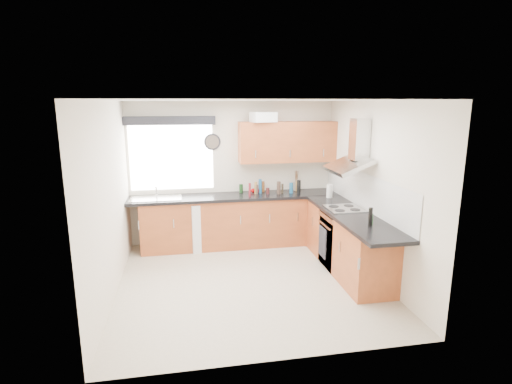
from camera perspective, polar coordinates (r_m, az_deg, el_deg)
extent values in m
plane|color=beige|center=(5.78, -0.95, -12.65)|extent=(3.60, 3.60, 0.00)
cube|color=white|center=(5.23, -1.06, 12.97)|extent=(3.60, 3.60, 0.02)
cube|color=silver|center=(7.11, -3.36, 2.75)|extent=(3.60, 0.02, 2.50)
cube|color=silver|center=(3.67, 3.59, -6.79)|extent=(3.60, 0.02, 2.50)
cube|color=silver|center=(5.39, -20.26, -1.24)|extent=(0.02, 3.60, 2.50)
cube|color=silver|center=(5.92, 16.45, 0.23)|extent=(0.02, 3.60, 2.50)
cube|color=silver|center=(7.01, -11.95, 4.83)|extent=(1.40, 0.02, 1.10)
cube|color=black|center=(6.87, -12.21, 9.94)|extent=(1.50, 0.18, 0.14)
cube|color=white|center=(6.20, 15.10, 0.18)|extent=(0.01, 3.00, 0.54)
cube|color=brown|center=(7.01, -3.79, -4.30)|extent=(3.00, 0.58, 0.86)
cube|color=brown|center=(7.35, 8.74, -3.63)|extent=(0.60, 0.60, 0.86)
cube|color=brown|center=(6.15, 12.91, -7.05)|extent=(0.58, 2.10, 0.86)
cube|color=black|center=(6.90, -3.01, -0.66)|extent=(3.60, 0.62, 0.05)
cube|color=black|center=(5.88, 13.61, -3.35)|extent=(0.62, 2.42, 0.05)
cube|color=black|center=(6.28, 12.29, -6.66)|extent=(0.56, 0.58, 0.85)
cube|color=beige|center=(6.14, 12.51, -2.32)|extent=(0.52, 0.52, 0.01)
cube|color=brown|center=(7.05, 4.51, 7.15)|extent=(1.70, 0.35, 0.70)
cube|color=silver|center=(6.99, -7.50, -4.58)|extent=(0.69, 0.68, 0.82)
cylinder|color=black|center=(6.99, -6.25, 7.12)|extent=(0.29, 0.04, 0.29)
cube|color=silver|center=(6.81, 1.03, 10.65)|extent=(0.45, 0.37, 0.17)
cube|color=#C04F1F|center=(7.04, 1.76, 10.52)|extent=(0.28, 0.24, 0.12)
cylinder|color=gray|center=(7.29, 5.77, 0.83)|extent=(0.11, 0.11, 0.15)
cylinder|color=silver|center=(6.81, 10.47, 0.15)|extent=(0.13, 0.13, 0.22)
cylinder|color=brown|center=(7.12, 0.94, 0.76)|extent=(0.08, 0.08, 0.19)
cylinder|color=#133614|center=(7.08, -2.14, 0.52)|extent=(0.07, 0.07, 0.15)
cylinder|color=#342B1D|center=(7.04, 3.80, 0.50)|extent=(0.04, 0.04, 0.17)
cylinder|color=olive|center=(6.97, -0.03, 0.60)|extent=(0.05, 0.05, 0.21)
cylinder|color=#A17337|center=(7.22, 5.84, 0.82)|extent=(0.04, 0.04, 0.18)
cylinder|color=#3C2A21|center=(6.96, 3.27, 0.59)|extent=(0.07, 0.07, 0.22)
cylinder|color=maroon|center=(6.75, -0.90, 0.30)|extent=(0.04, 0.04, 0.23)
cylinder|color=#391514|center=(6.97, 1.69, 0.16)|extent=(0.06, 0.06, 0.11)
cylinder|color=#1A537F|center=(7.00, 0.60, 0.82)|extent=(0.06, 0.06, 0.25)
cylinder|color=#1A557E|center=(7.05, 5.05, 0.58)|extent=(0.07, 0.07, 0.18)
cylinder|color=black|center=(6.99, 6.11, 0.70)|extent=(0.07, 0.07, 0.24)
cylinder|color=#423024|center=(6.95, 0.14, 0.37)|extent=(0.04, 0.04, 0.17)
cylinder|color=#1D511D|center=(5.44, 16.11, -3.74)|extent=(0.06, 0.06, 0.14)
cylinder|color=black|center=(5.34, 16.02, -3.46)|extent=(0.05, 0.05, 0.25)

